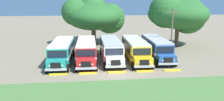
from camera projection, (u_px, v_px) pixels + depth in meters
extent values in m
plane|color=#84755B|center=(116.00, 72.00, 26.47)|extent=(220.00, 220.00, 0.00)
cube|color=#4C7538|center=(129.00, 101.00, 18.61)|extent=(80.00, 10.51, 0.01)
cube|color=teal|center=(62.00, 50.00, 30.88)|extent=(2.77, 9.27, 2.10)
cube|color=white|center=(62.00, 51.00, 30.92)|extent=(2.80, 9.29, 0.24)
cube|color=black|center=(72.00, 46.00, 31.17)|extent=(0.28, 8.00, 0.80)
cube|color=black|center=(53.00, 46.00, 30.97)|extent=(0.28, 8.00, 0.80)
cube|color=silver|center=(62.00, 42.00, 30.64)|extent=(2.69, 9.17, 0.22)
cube|color=teal|center=(57.00, 64.00, 25.83)|extent=(2.24, 1.46, 1.05)
cube|color=black|center=(56.00, 66.00, 25.11)|extent=(1.10, 0.13, 0.70)
cube|color=#B7B7BC|center=(56.00, 70.00, 25.16)|extent=(2.40, 0.27, 0.24)
cube|color=black|center=(57.00, 54.00, 26.27)|extent=(2.20, 0.13, 0.84)
cube|color=white|center=(66.00, 45.00, 35.40)|extent=(0.90, 0.09, 1.30)
sphere|color=#EAE5C6|center=(62.00, 66.00, 25.11)|extent=(0.20, 0.20, 0.20)
sphere|color=#EAE5C6|center=(49.00, 66.00, 25.00)|extent=(0.20, 0.20, 0.20)
cylinder|color=black|center=(68.00, 68.00, 26.14)|extent=(0.31, 1.01, 1.00)
cylinder|color=black|center=(46.00, 69.00, 25.94)|extent=(0.31, 1.01, 1.00)
cylinder|color=black|center=(73.00, 53.00, 34.13)|extent=(0.31, 1.01, 1.00)
cylinder|color=black|center=(57.00, 53.00, 33.93)|extent=(0.31, 1.01, 1.00)
cube|color=red|center=(87.00, 49.00, 31.34)|extent=(2.65, 9.24, 2.10)
cube|color=white|center=(87.00, 51.00, 31.37)|extent=(2.68, 9.26, 0.24)
cube|color=black|center=(96.00, 45.00, 31.65)|extent=(0.17, 8.00, 0.80)
cube|color=black|center=(77.00, 46.00, 31.40)|extent=(0.17, 8.00, 0.80)
cube|color=silver|center=(86.00, 41.00, 31.09)|extent=(2.57, 9.14, 0.22)
cube|color=red|center=(86.00, 63.00, 26.29)|extent=(2.22, 1.44, 1.05)
cube|color=black|center=(86.00, 65.00, 25.57)|extent=(1.10, 0.12, 0.70)
cube|color=#B7B7BC|center=(86.00, 68.00, 25.62)|extent=(2.40, 0.24, 0.24)
cube|color=black|center=(86.00, 53.00, 26.73)|extent=(2.20, 0.10, 0.84)
cube|color=white|center=(87.00, 44.00, 35.85)|extent=(0.90, 0.07, 1.30)
sphere|color=#EAE5C6|center=(92.00, 65.00, 25.59)|extent=(0.20, 0.20, 0.20)
sphere|color=#EAE5C6|center=(80.00, 65.00, 25.45)|extent=(0.20, 0.20, 0.20)
cylinder|color=black|center=(96.00, 67.00, 26.62)|extent=(0.30, 1.00, 1.00)
cylinder|color=black|center=(76.00, 68.00, 26.39)|extent=(0.30, 1.00, 1.00)
cylinder|color=black|center=(95.00, 52.00, 34.59)|extent=(0.30, 1.00, 1.00)
cylinder|color=black|center=(79.00, 52.00, 34.36)|extent=(0.30, 1.00, 1.00)
cube|color=silver|center=(111.00, 48.00, 32.05)|extent=(2.61, 9.23, 2.10)
cube|color=red|center=(111.00, 49.00, 32.08)|extent=(2.64, 9.25, 0.24)
cube|color=black|center=(119.00, 44.00, 32.36)|extent=(0.14, 8.00, 0.80)
cube|color=black|center=(102.00, 45.00, 32.11)|extent=(0.14, 8.00, 0.80)
cube|color=#B2B2B7|center=(111.00, 40.00, 31.80)|extent=(2.53, 9.13, 0.22)
cube|color=silver|center=(115.00, 62.00, 27.01)|extent=(2.22, 1.43, 1.05)
cube|color=black|center=(116.00, 63.00, 26.28)|extent=(1.10, 0.11, 0.70)
cube|color=#B7B7BC|center=(116.00, 67.00, 26.33)|extent=(2.40, 0.23, 0.24)
cube|color=black|center=(114.00, 52.00, 27.44)|extent=(2.20, 0.09, 0.84)
cube|color=red|center=(108.00, 43.00, 36.56)|extent=(0.90, 0.07, 1.30)
sphere|color=#EAE5C6|center=(122.00, 63.00, 26.30)|extent=(0.20, 0.20, 0.20)
sphere|color=#EAE5C6|center=(110.00, 63.00, 26.16)|extent=(0.20, 0.20, 0.20)
cylinder|color=black|center=(125.00, 65.00, 27.33)|extent=(0.29, 1.00, 1.00)
cylinder|color=black|center=(105.00, 66.00, 27.09)|extent=(0.29, 1.00, 1.00)
cylinder|color=black|center=(117.00, 51.00, 35.31)|extent=(0.29, 1.00, 1.00)
cylinder|color=black|center=(101.00, 51.00, 35.07)|extent=(0.29, 1.00, 1.00)
cube|color=yellow|center=(135.00, 48.00, 32.11)|extent=(2.73, 9.26, 2.10)
cube|color=black|center=(135.00, 49.00, 32.14)|extent=(2.76, 9.28, 0.24)
cube|color=black|center=(143.00, 44.00, 32.40)|extent=(0.24, 8.00, 0.80)
cube|color=black|center=(126.00, 45.00, 32.18)|extent=(0.24, 8.00, 0.80)
cube|color=beige|center=(135.00, 40.00, 31.86)|extent=(2.65, 9.16, 0.22)
cube|color=yellow|center=(143.00, 61.00, 27.06)|extent=(2.23, 1.45, 1.05)
cube|color=black|center=(144.00, 63.00, 26.33)|extent=(1.10, 0.13, 0.70)
cube|color=#B7B7BC|center=(144.00, 66.00, 26.38)|extent=(2.40, 0.26, 0.24)
cube|color=black|center=(142.00, 52.00, 27.49)|extent=(2.20, 0.11, 0.84)
cube|color=black|center=(129.00, 43.00, 36.63)|extent=(0.90, 0.08, 1.30)
sphere|color=#EAE5C6|center=(150.00, 63.00, 26.34)|extent=(0.20, 0.20, 0.20)
sphere|color=#EAE5C6|center=(139.00, 63.00, 26.22)|extent=(0.20, 0.20, 0.20)
cylinder|color=black|center=(152.00, 65.00, 27.37)|extent=(0.30, 1.01, 1.00)
cylinder|color=black|center=(133.00, 66.00, 27.16)|extent=(0.30, 1.01, 1.00)
cylinder|color=black|center=(139.00, 51.00, 35.35)|extent=(0.30, 1.01, 1.00)
cylinder|color=black|center=(123.00, 51.00, 35.15)|extent=(0.30, 1.01, 1.00)
cube|color=#23519E|center=(156.00, 47.00, 33.23)|extent=(2.94, 9.31, 2.10)
cube|color=silver|center=(156.00, 48.00, 33.26)|extent=(2.97, 9.33, 0.24)
cube|color=black|center=(164.00, 43.00, 33.50)|extent=(0.42, 7.99, 0.80)
cube|color=black|center=(147.00, 43.00, 33.33)|extent=(0.42, 7.99, 0.80)
cube|color=#B2B2B7|center=(156.00, 39.00, 32.98)|extent=(2.85, 9.21, 0.22)
cube|color=#23519E|center=(166.00, 59.00, 28.17)|extent=(2.26, 1.50, 1.05)
cube|color=black|center=(168.00, 60.00, 27.44)|extent=(1.10, 0.15, 0.70)
cube|color=#B7B7BC|center=(168.00, 64.00, 27.49)|extent=(2.41, 0.31, 0.24)
cube|color=black|center=(165.00, 50.00, 28.61)|extent=(2.20, 0.17, 0.84)
cube|color=silver|center=(149.00, 42.00, 37.75)|extent=(0.90, 0.10, 1.30)
sphere|color=#EAE5C6|center=(174.00, 60.00, 27.44)|extent=(0.20, 0.20, 0.20)
sphere|color=#EAE5C6|center=(163.00, 61.00, 27.35)|extent=(0.20, 0.20, 0.20)
cylinder|color=black|center=(175.00, 63.00, 28.45)|extent=(0.33, 1.01, 1.00)
cylinder|color=black|center=(156.00, 63.00, 28.30)|extent=(0.33, 1.01, 1.00)
cylinder|color=black|center=(158.00, 49.00, 36.45)|extent=(0.33, 1.01, 1.00)
cylinder|color=black|center=(143.00, 50.00, 36.30)|extent=(0.33, 1.01, 1.00)
cube|color=yellow|center=(58.00, 74.00, 25.30)|extent=(2.00, 0.36, 0.15)
cube|color=yellow|center=(88.00, 73.00, 25.66)|extent=(2.00, 0.36, 0.15)
cube|color=yellow|center=(117.00, 72.00, 26.03)|extent=(2.00, 0.36, 0.15)
cube|color=yellow|center=(145.00, 71.00, 26.40)|extent=(2.00, 0.36, 0.15)
cube|color=yellow|center=(172.00, 70.00, 26.76)|extent=(2.00, 0.36, 0.15)
cylinder|color=brown|center=(94.00, 36.00, 43.01)|extent=(0.84, 0.84, 3.40)
ellipsoid|color=#286028|center=(93.00, 17.00, 42.25)|extent=(10.19, 10.79, 5.04)
sphere|color=#286028|center=(110.00, 18.00, 44.02)|extent=(5.89, 5.89, 5.89)
sphere|color=#286028|center=(75.00, 12.00, 40.69)|extent=(4.83, 4.83, 4.83)
sphere|color=#286028|center=(93.00, 12.00, 45.36)|extent=(6.44, 6.44, 6.44)
cylinder|color=brown|center=(177.00, 36.00, 41.13)|extent=(0.71, 0.71, 3.88)
ellipsoid|color=#286028|center=(178.00, 14.00, 40.31)|extent=(10.76, 10.16, 5.17)
sphere|color=#286028|center=(188.00, 16.00, 41.62)|extent=(6.56, 6.56, 6.56)
sphere|color=#286028|center=(166.00, 11.00, 39.13)|extent=(5.83, 5.83, 5.83)
sphere|color=#286028|center=(173.00, 13.00, 42.75)|extent=(5.02, 5.02, 5.02)
cylinder|color=brown|center=(172.00, 33.00, 32.67)|extent=(0.20, 0.20, 7.15)
cube|color=brown|center=(173.00, 12.00, 32.04)|extent=(1.80, 0.12, 0.12)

